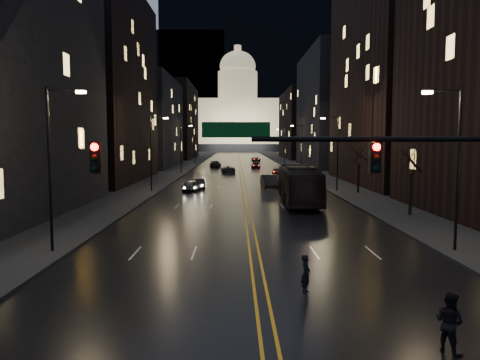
{
  "coord_description": "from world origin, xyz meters",
  "views": [
    {
      "loc": [
        -1.0,
        -15.09,
        6.18
      ],
      "look_at": [
        -0.77,
        10.86,
        3.94
      ],
      "focal_mm": 35.0,
      "sensor_mm": 36.0,
      "label": 1
    }
  ],
  "objects_px": {
    "bus": "(299,185)",
    "oncoming_car_b": "(198,184)",
    "receding_car_a": "(269,182)",
    "oncoming_car_a": "(191,186)",
    "pedestrian_a": "(306,274)",
    "pedestrian_b": "(449,322)",
    "traffic_signal": "(448,173)"
  },
  "relations": [
    {
      "from": "bus",
      "to": "oncoming_car_b",
      "type": "height_order",
      "value": "bus"
    },
    {
      "from": "receding_car_a",
      "to": "oncoming_car_b",
      "type": "bearing_deg",
      "value": -175.29
    },
    {
      "from": "receding_car_a",
      "to": "bus",
      "type": "bearing_deg",
      "value": -86.17
    },
    {
      "from": "oncoming_car_a",
      "to": "receding_car_a",
      "type": "xyz_separation_m",
      "value": [
        9.57,
        3.91,
        0.13
      ]
    },
    {
      "from": "oncoming_car_b",
      "to": "pedestrian_a",
      "type": "xyz_separation_m",
      "value": [
        7.5,
        -39.53,
        0.08
      ]
    },
    {
      "from": "pedestrian_b",
      "to": "oncoming_car_a",
      "type": "bearing_deg",
      "value": -19.5
    },
    {
      "from": "pedestrian_b",
      "to": "pedestrian_a",
      "type": "bearing_deg",
      "value": -2.37
    },
    {
      "from": "traffic_signal",
      "to": "bus",
      "type": "xyz_separation_m",
      "value": [
        -0.79,
        29.9,
        -3.27
      ]
    },
    {
      "from": "oncoming_car_b",
      "to": "pedestrian_b",
      "type": "height_order",
      "value": "pedestrian_b"
    },
    {
      "from": "oncoming_car_a",
      "to": "pedestrian_b",
      "type": "height_order",
      "value": "pedestrian_b"
    },
    {
      "from": "oncoming_car_b",
      "to": "pedestrian_b",
      "type": "relative_size",
      "value": 2.36
    },
    {
      "from": "traffic_signal",
      "to": "oncoming_car_a",
      "type": "distance_m",
      "value": 42.28
    },
    {
      "from": "traffic_signal",
      "to": "receding_car_a",
      "type": "distance_m",
      "value": 44.44
    },
    {
      "from": "traffic_signal",
      "to": "pedestrian_a",
      "type": "height_order",
      "value": "traffic_signal"
    },
    {
      "from": "bus",
      "to": "oncoming_car_a",
      "type": "relative_size",
      "value": 3.1
    },
    {
      "from": "pedestrian_a",
      "to": "pedestrian_b",
      "type": "bearing_deg",
      "value": -125.61
    },
    {
      "from": "oncoming_car_a",
      "to": "receding_car_a",
      "type": "relative_size",
      "value": 0.81
    },
    {
      "from": "traffic_signal",
      "to": "oncoming_car_a",
      "type": "xyz_separation_m",
      "value": [
        -12.22,
        40.24,
        -4.38
      ]
    },
    {
      "from": "bus",
      "to": "receding_car_a",
      "type": "distance_m",
      "value": 14.41
    },
    {
      "from": "bus",
      "to": "pedestrian_a",
      "type": "distance_m",
      "value": 26.8
    },
    {
      "from": "traffic_signal",
      "to": "pedestrian_a",
      "type": "bearing_deg",
      "value": 140.88
    },
    {
      "from": "bus",
      "to": "oncoming_car_b",
      "type": "relative_size",
      "value": 3.09
    },
    {
      "from": "oncoming_car_b",
      "to": "pedestrian_a",
      "type": "relative_size",
      "value": 2.72
    },
    {
      "from": "bus",
      "to": "pedestrian_b",
      "type": "height_order",
      "value": "bus"
    },
    {
      "from": "traffic_signal",
      "to": "receding_car_a",
      "type": "xyz_separation_m",
      "value": [
        -2.65,
        44.16,
        -4.25
      ]
    },
    {
      "from": "oncoming_car_a",
      "to": "pedestrian_b",
      "type": "xyz_separation_m",
      "value": [
        11.5,
        -42.24,
        0.18
      ]
    },
    {
      "from": "bus",
      "to": "pedestrian_b",
      "type": "bearing_deg",
      "value": -88.55
    },
    {
      "from": "oncoming_car_a",
      "to": "pedestrian_a",
      "type": "xyz_separation_m",
      "value": [
        8.13,
        -36.92,
        0.06
      ]
    },
    {
      "from": "oncoming_car_b",
      "to": "receding_car_a",
      "type": "distance_m",
      "value": 9.04
    },
    {
      "from": "receding_car_a",
      "to": "pedestrian_b",
      "type": "distance_m",
      "value": 46.19
    },
    {
      "from": "traffic_signal",
      "to": "oncoming_car_a",
      "type": "bearing_deg",
      "value": 106.89
    },
    {
      "from": "pedestrian_b",
      "to": "traffic_signal",
      "type": "bearing_deg",
      "value": -54.5
    }
  ]
}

